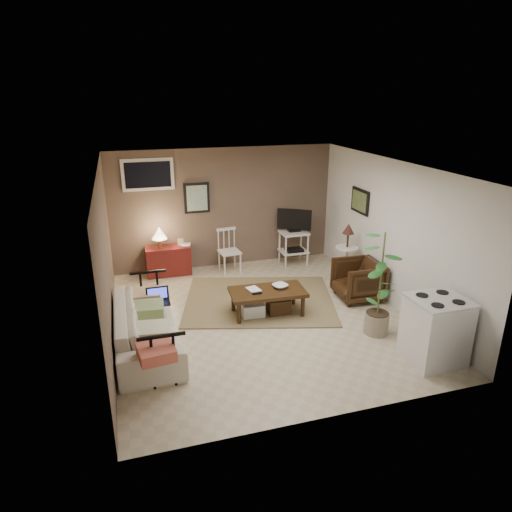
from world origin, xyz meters
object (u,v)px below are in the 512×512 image
object	(u,v)px
sofa	(146,319)
tv_stand	(294,236)
red_console	(168,258)
potted_plant	(381,280)
spindle_chair	(229,252)
stove	(435,330)
coffee_table	(267,300)
side_table	(347,246)
armchair	(358,278)

from	to	relation	value
sofa	tv_stand	bearing A→B (deg)	-52.11
sofa	red_console	world-z (taller)	red_console
sofa	potted_plant	size ratio (longest dim) A/B	1.35
spindle_chair	tv_stand	bearing A→B (deg)	-0.11
stove	coffee_table	bearing A→B (deg)	131.74
potted_plant	coffee_table	bearing A→B (deg)	143.22
red_console	stove	xyz separation A→B (m)	(3.03, -4.12, 0.12)
sofa	tv_stand	distance (m)	4.01
sofa	spindle_chair	size ratio (longest dim) A/B	2.50
red_console	tv_stand	size ratio (longest dim) A/B	0.84
coffee_table	stove	world-z (taller)	stove
side_table	armchair	bearing A→B (deg)	-101.67
coffee_table	sofa	bearing A→B (deg)	-167.67
tv_stand	side_table	bearing A→B (deg)	-62.27
side_table	potted_plant	world-z (taller)	potted_plant
armchair	coffee_table	bearing A→B (deg)	-82.62
sofa	stove	distance (m)	3.92
sofa	spindle_chair	distance (m)	3.04
stove	spindle_chair	bearing A→B (deg)	114.86
red_console	stove	bearing A→B (deg)	-53.63
sofa	potted_plant	world-z (taller)	potted_plant
coffee_table	red_console	bearing A→B (deg)	121.03
side_table	stove	xyz separation A→B (m)	(-0.15, -2.80, -0.25)
spindle_chair	potted_plant	xyz separation A→B (m)	(1.51, -3.08, 0.45)
sofa	tv_stand	world-z (taller)	tv_stand
armchair	stove	distance (m)	2.05
spindle_chair	stove	bearing A→B (deg)	-65.14
side_table	armchair	world-z (taller)	side_table
sofa	tv_stand	size ratio (longest dim) A/B	1.84
side_table	potted_plant	distance (m)	1.98
sofa	armchair	distance (m)	3.66
side_table	stove	size ratio (longest dim) A/B	1.24
red_console	side_table	xyz separation A→B (m)	(3.18, -1.32, 0.36)
tv_stand	potted_plant	bearing A→B (deg)	-87.48
spindle_chair	tv_stand	world-z (taller)	tv_stand
tv_stand	red_console	bearing A→B (deg)	176.31
red_console	armchair	xyz separation A→B (m)	(3.03, -2.07, 0.03)
tv_stand	side_table	size ratio (longest dim) A/B	1.03
tv_stand	armchair	size ratio (longest dim) A/B	1.56
coffee_table	red_console	size ratio (longest dim) A/B	1.24
spindle_chair	tv_stand	size ratio (longest dim) A/B	0.73
potted_plant	spindle_chair	bearing A→B (deg)	116.11
coffee_table	tv_stand	bearing A→B (deg)	58.62
coffee_table	tv_stand	world-z (taller)	tv_stand
spindle_chair	armchair	size ratio (longest dim) A/B	1.15
sofa	side_table	distance (m)	4.00
tv_stand	stove	bearing A→B (deg)	-83.36
spindle_chair	potted_plant	distance (m)	3.45
sofa	spindle_chair	xyz separation A→B (m)	(1.79, 2.46, -0.02)
potted_plant	sofa	bearing A→B (deg)	169.48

